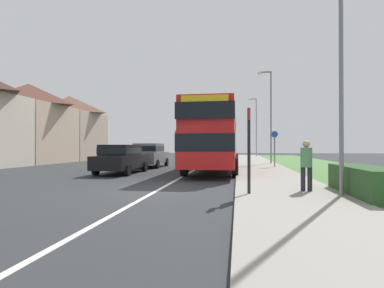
# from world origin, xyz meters

# --- Properties ---
(ground_plane) EXTENTS (120.00, 120.00, 0.00)m
(ground_plane) POSITION_xyz_m (0.00, 0.00, 0.00)
(ground_plane) COLOR #2D3033
(lane_marking_centre) EXTENTS (0.14, 60.00, 0.01)m
(lane_marking_centre) POSITION_xyz_m (0.00, 8.00, 0.00)
(lane_marking_centre) COLOR silver
(lane_marking_centre) RESTS_ON ground_plane
(pavement_near_side) EXTENTS (3.20, 68.00, 0.12)m
(pavement_near_side) POSITION_xyz_m (4.20, 6.00, 0.06)
(pavement_near_side) COLOR gray
(pavement_near_side) RESTS_ON ground_plane
(grass_verge_seaward) EXTENTS (6.00, 68.00, 0.08)m
(grass_verge_seaward) POSITION_xyz_m (8.50, 6.00, 0.04)
(grass_verge_seaward) COLOR #517F42
(grass_verge_seaward) RESTS_ON ground_plane
(roadside_hedge) EXTENTS (1.10, 3.45, 0.90)m
(roadside_hedge) POSITION_xyz_m (6.30, -0.92, 0.45)
(roadside_hedge) COLOR #2D5128
(roadside_hedge) RESTS_ON ground_plane
(double_decker_bus) EXTENTS (2.80, 10.31, 3.70)m
(double_decker_bus) POSITION_xyz_m (1.31, 7.51, 2.14)
(double_decker_bus) COLOR red
(double_decker_bus) RESTS_ON ground_plane
(parked_car_black) EXTENTS (1.90, 4.56, 1.57)m
(parked_car_black) POSITION_xyz_m (-3.62, 5.72, 0.87)
(parked_car_black) COLOR black
(parked_car_black) RESTS_ON ground_plane
(parked_car_grey) EXTENTS (1.99, 4.36, 1.69)m
(parked_car_grey) POSITION_xyz_m (-3.55, 10.88, 0.93)
(parked_car_grey) COLOR slate
(parked_car_grey) RESTS_ON ground_plane
(pedestrian_at_stop) EXTENTS (0.34, 0.34, 1.67)m
(pedestrian_at_stop) POSITION_xyz_m (4.75, -0.52, 0.98)
(pedestrian_at_stop) COLOR #23232D
(pedestrian_at_stop) RESTS_ON ground_plane
(bus_stop_sign) EXTENTS (0.09, 0.52, 2.60)m
(bus_stop_sign) POSITION_xyz_m (3.00, -1.25, 1.54)
(bus_stop_sign) COLOR black
(bus_stop_sign) RESTS_ON ground_plane
(cycle_route_sign) EXTENTS (0.44, 0.08, 2.52)m
(cycle_route_sign) POSITION_xyz_m (5.13, 10.81, 1.43)
(cycle_route_sign) COLOR slate
(cycle_route_sign) RESTS_ON ground_plane
(street_lamp_near) EXTENTS (1.14, 0.20, 8.05)m
(street_lamp_near) POSITION_xyz_m (5.47, -1.14, 4.58)
(street_lamp_near) COLOR slate
(street_lamp_near) RESTS_ON ground_plane
(street_lamp_mid) EXTENTS (1.14, 0.20, 7.59)m
(street_lamp_mid) POSITION_xyz_m (5.26, 15.16, 4.35)
(street_lamp_mid) COLOR slate
(street_lamp_mid) RESTS_ON ground_plane
(street_lamp_far) EXTENTS (1.14, 0.20, 8.25)m
(street_lamp_far) POSITION_xyz_m (5.19, 33.77, 4.69)
(street_lamp_far) COLOR slate
(street_lamp_far) RESTS_ON ground_plane
(house_terrace_far_side) EXTENTS (6.20, 19.89, 7.10)m
(house_terrace_far_side) POSITION_xyz_m (-15.84, 14.54, 3.55)
(house_terrace_far_side) COLOR beige
(house_terrace_far_side) RESTS_ON ground_plane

